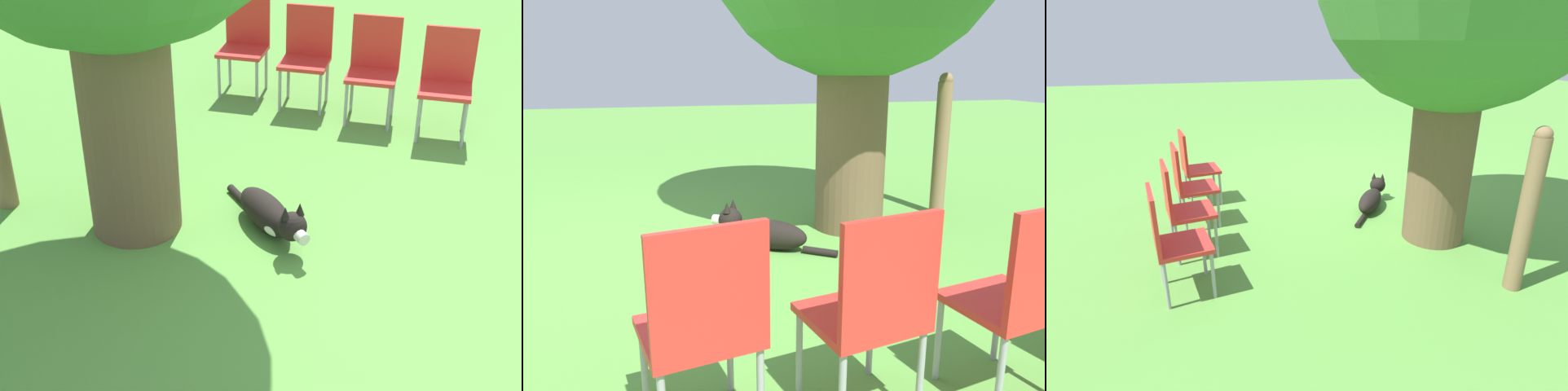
% 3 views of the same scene
% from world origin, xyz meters
% --- Properties ---
extents(ground_plane, '(30.00, 30.00, 0.00)m').
position_xyz_m(ground_plane, '(0.00, 0.00, 0.00)').
color(ground_plane, '#56933D').
extents(dog, '(0.72, 0.91, 0.37)m').
position_xyz_m(dog, '(0.12, 0.69, 0.13)').
color(dog, black).
rests_on(dog, ground_plane).
extents(red_chair_0, '(0.49, 0.51, 0.93)m').
position_xyz_m(red_chair_0, '(2.23, -0.00, 0.53)').
color(red_chair_0, red).
rests_on(red_chair_0, ground_plane).
extents(red_chair_1, '(0.49, 0.51, 0.93)m').
position_xyz_m(red_chair_1, '(2.28, 0.67, 0.53)').
color(red_chair_1, red).
rests_on(red_chair_1, ground_plane).
extents(red_chair_2, '(0.49, 0.51, 0.93)m').
position_xyz_m(red_chair_2, '(2.33, 1.33, 0.53)').
color(red_chair_2, red).
rests_on(red_chair_2, ground_plane).
extents(red_chair_3, '(0.49, 0.51, 0.93)m').
position_xyz_m(red_chair_3, '(2.38, 2.00, 0.53)').
color(red_chair_3, red).
rests_on(red_chair_3, ground_plane).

